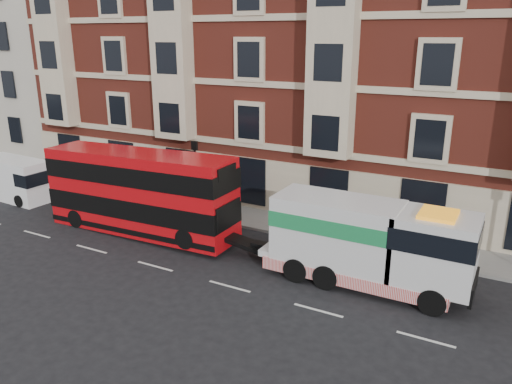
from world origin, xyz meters
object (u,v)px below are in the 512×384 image
at_px(tow_truck, 364,242).
at_px(double_decker_bus, 139,191).
at_px(box_van, 15,179).
at_px(pedestrian, 141,181).

bearing_deg(tow_truck, double_decker_bus, -180.00).
distance_m(box_van, pedestrian, 7.98).
relative_size(double_decker_bus, tow_truck, 1.25).
bearing_deg(box_van, tow_truck, 0.84).
distance_m(tow_truck, box_van, 23.02).
height_order(tow_truck, box_van, tow_truck).
bearing_deg(double_decker_bus, box_van, 176.61).
xyz_separation_m(double_decker_bus, box_van, (-10.94, 0.65, -1.05)).
relative_size(box_van, pedestrian, 2.70).
relative_size(double_decker_bus, pedestrian, 5.76).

